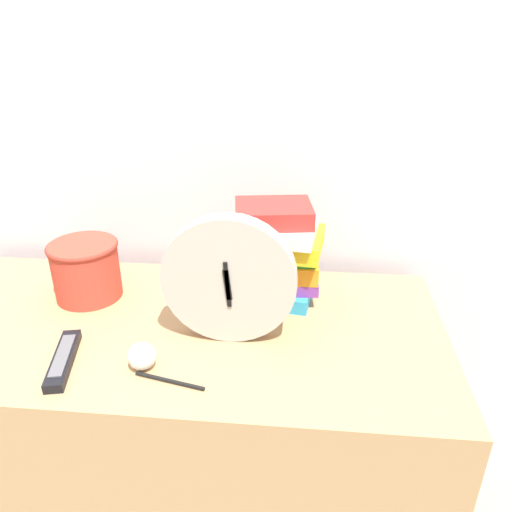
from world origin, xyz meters
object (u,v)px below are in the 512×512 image
Objects in this scene: book_stack at (277,253)px; pen at (170,381)px; basket at (86,268)px; crumpled_paper_ball at (142,356)px; desk_clock at (229,280)px; tv_remote at (63,359)px.

book_stack is 0.41m from pen.
pen is (-0.19, -0.35, -0.12)m from book_stack.
crumpled_paper_ball is at bearing -50.59° from basket.
pen is at bearing -47.08° from basket.
desk_clock is 1.97× the size of pen.
desk_clock is at bearing 21.15° from tv_remote.
book_stack is (0.09, 0.19, -0.02)m from desk_clock.
book_stack is at bearing 50.75° from crumpled_paper_ball.
crumpled_paper_ball is at bearing 148.85° from pen.
tv_remote is at bearing -178.76° from crumpled_paper_ball.
tv_remote is 0.23m from pen.
pen is at bearing -31.15° from crumpled_paper_ball.
crumpled_paper_ball is 0.39× the size of pen.
basket is 1.17× the size of pen.
tv_remote is (-0.41, -0.31, -0.11)m from book_stack.
book_stack reaches higher than pen.
tv_remote is at bearing -158.85° from desk_clock.
tv_remote is at bearing -143.14° from book_stack.
book_stack is 1.32× the size of tv_remote.
tv_remote is at bearing 171.07° from pen.
book_stack is 1.70× the size of pen.
book_stack is at bearing 36.86° from tv_remote.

